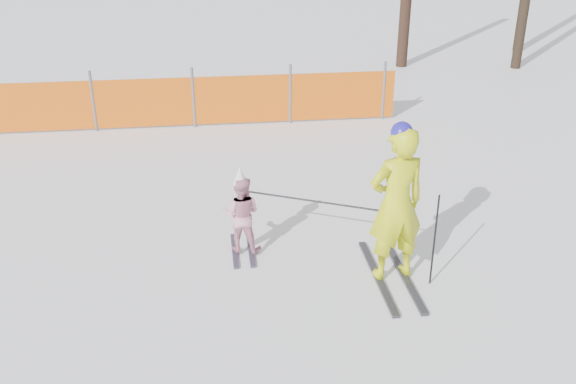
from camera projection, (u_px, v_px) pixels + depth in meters
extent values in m
plane|color=white|center=(293.00, 280.00, 8.07)|extent=(120.00, 120.00, 0.00)
cube|color=black|center=(377.00, 277.00, 8.12)|extent=(0.09, 1.73, 0.04)
cube|color=black|center=(403.00, 275.00, 8.16)|extent=(0.09, 1.73, 0.04)
imported|color=#D2DB12|center=(396.00, 204.00, 7.71)|extent=(0.80, 0.61, 1.98)
sphere|color=#211C9B|center=(402.00, 133.00, 7.32)|extent=(0.26, 0.26, 0.26)
cube|color=black|center=(235.00, 251.00, 8.71)|extent=(0.09, 0.90, 0.03)
cube|color=black|center=(251.00, 250.00, 8.74)|extent=(0.09, 0.90, 0.03)
imported|color=pink|center=(241.00, 214.00, 8.49)|extent=(0.61, 0.53, 1.07)
cone|color=silver|center=(240.00, 175.00, 8.25)|extent=(0.19, 0.19, 0.24)
cylinder|color=black|center=(434.00, 241.00, 7.76)|extent=(0.02, 0.02, 1.22)
cylinder|color=black|center=(315.00, 201.00, 8.05)|extent=(1.61, 0.80, 0.02)
cylinder|color=#595960|center=(93.00, 101.00, 12.88)|extent=(0.06, 0.06, 1.25)
cylinder|color=#595960|center=(193.00, 98.00, 13.11)|extent=(0.06, 0.06, 1.25)
cylinder|color=#595960|center=(290.00, 94.00, 13.34)|extent=(0.06, 0.06, 1.25)
cylinder|color=#595960|center=(384.00, 91.00, 13.57)|extent=(0.06, 0.06, 1.25)
cube|color=#D7580B|center=(48.00, 107.00, 12.81)|extent=(14.22, 0.03, 1.00)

